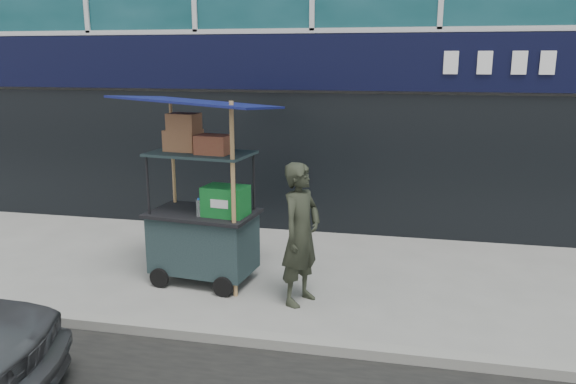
# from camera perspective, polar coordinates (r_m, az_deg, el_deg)

# --- Properties ---
(ground) EXTENTS (80.00, 80.00, 0.00)m
(ground) POSITION_cam_1_polar(r_m,az_deg,el_deg) (6.39, -3.90, -14.26)
(ground) COLOR slate
(ground) RESTS_ON ground
(curb) EXTENTS (80.00, 0.18, 0.12)m
(curb) POSITION_cam_1_polar(r_m,az_deg,el_deg) (6.19, -4.43, -14.60)
(curb) COLOR gray
(curb) RESTS_ON ground
(vendor_cart) EXTENTS (2.01, 1.53, 2.53)m
(vendor_cart) POSITION_cam_1_polar(r_m,az_deg,el_deg) (7.56, -8.54, -2.69)
(vendor_cart) COLOR #18282A
(vendor_cart) RESTS_ON ground
(vendor_man) EXTENTS (0.64, 0.76, 1.77)m
(vendor_man) POSITION_cam_1_polar(r_m,az_deg,el_deg) (6.84, 1.31, -4.30)
(vendor_man) COLOR #252A1F
(vendor_man) RESTS_ON ground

